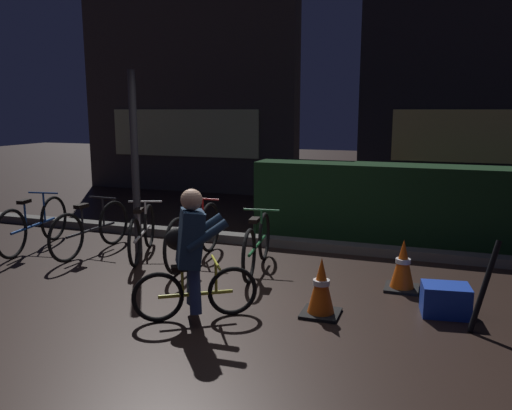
# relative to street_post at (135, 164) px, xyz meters

# --- Properties ---
(ground_plane) EXTENTS (40.00, 40.00, 0.00)m
(ground_plane) POSITION_rel_street_post_xyz_m (1.73, -1.20, -1.23)
(ground_plane) COLOR black
(sidewalk_curb) EXTENTS (12.00, 0.24, 0.12)m
(sidewalk_curb) POSITION_rel_street_post_xyz_m (1.73, 1.00, -1.17)
(sidewalk_curb) COLOR #56544F
(sidewalk_curb) RESTS_ON ground
(hedge_row) EXTENTS (4.80, 0.70, 1.15)m
(hedge_row) POSITION_rel_street_post_xyz_m (3.53, 1.90, -0.66)
(hedge_row) COLOR black
(hedge_row) RESTS_ON ground
(storefront_left) EXTENTS (5.38, 0.54, 4.91)m
(storefront_left) POSITION_rel_street_post_xyz_m (-1.88, 5.30, 1.21)
(storefront_left) COLOR #383330
(storefront_left) RESTS_ON ground
(storefront_right) EXTENTS (5.01, 0.54, 4.84)m
(storefront_right) POSITION_rel_street_post_xyz_m (4.60, 6.00, 1.18)
(storefront_right) COLOR #262328
(storefront_right) RESTS_ON ground
(street_post) EXTENTS (0.10, 0.10, 2.46)m
(street_post) POSITION_rel_street_post_xyz_m (0.00, 0.00, 0.00)
(street_post) COLOR #2D2D33
(street_post) RESTS_ON ground
(parked_bike_leftmost) EXTENTS (0.46, 1.66, 0.77)m
(parked_bike_leftmost) POSITION_rel_street_post_xyz_m (-1.51, -0.30, -0.88)
(parked_bike_leftmost) COLOR black
(parked_bike_leftmost) RESTS_ON ground
(parked_bike_left_mid) EXTENTS (0.46, 1.61, 0.74)m
(parked_bike_left_mid) POSITION_rel_street_post_xyz_m (-0.61, -0.20, -0.89)
(parked_bike_left_mid) COLOR black
(parked_bike_left_mid) RESTS_ON ground
(parked_bike_center_left) EXTENTS (0.59, 1.47, 0.71)m
(parked_bike_center_left) POSITION_rel_street_post_xyz_m (0.14, -0.11, -0.91)
(parked_bike_center_left) COLOR black
(parked_bike_center_left) RESTS_ON ground
(parked_bike_center_right) EXTENTS (0.46, 1.73, 0.80)m
(parked_bike_center_right) POSITION_rel_street_post_xyz_m (0.92, -0.12, -0.87)
(parked_bike_center_right) COLOR black
(parked_bike_center_right) RESTS_ON ground
(parked_bike_right_mid) EXTENTS (0.46, 1.55, 0.72)m
(parked_bike_right_mid) POSITION_rel_street_post_xyz_m (1.80, -0.18, -0.90)
(parked_bike_right_mid) COLOR black
(parked_bike_right_mid) RESTS_ON ground
(traffic_cone_near) EXTENTS (0.36, 0.36, 0.57)m
(traffic_cone_near) POSITION_rel_street_post_xyz_m (2.85, -1.30, -0.96)
(traffic_cone_near) COLOR black
(traffic_cone_near) RESTS_ON ground
(traffic_cone_far) EXTENTS (0.36, 0.36, 0.57)m
(traffic_cone_far) POSITION_rel_street_post_xyz_m (3.53, -0.30, -0.96)
(traffic_cone_far) COLOR black
(traffic_cone_far) RESTS_ON ground
(blue_crate) EXTENTS (0.48, 0.38, 0.30)m
(blue_crate) POSITION_rel_street_post_xyz_m (3.98, -0.90, -1.08)
(blue_crate) COLOR #193DB7
(blue_crate) RESTS_ON ground
(cyclist) EXTENTS (1.02, 0.69, 1.25)m
(cyclist) POSITION_rel_street_post_xyz_m (1.71, -1.77, -0.60)
(cyclist) COLOR black
(cyclist) RESTS_ON ground
(closed_umbrella) EXTENTS (0.26, 0.26, 0.82)m
(closed_umbrella) POSITION_rel_street_post_xyz_m (4.28, -1.15, -0.82)
(closed_umbrella) COLOR black
(closed_umbrella) RESTS_ON ground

